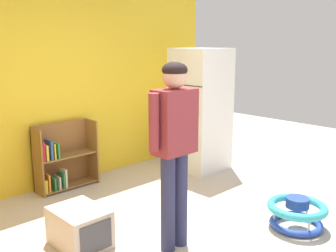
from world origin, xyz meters
TOP-DOWN VIEW (x-y plane):
  - ground_plane at (0.00, 0.00)m, footprint 12.00×12.00m
  - back_wall at (0.00, 2.33)m, footprint 5.20×0.06m
  - refrigerator at (1.82, 1.46)m, footprint 0.73×0.68m
  - bookshelf at (-0.09, 2.15)m, footprint 0.80×0.28m
  - standing_person at (-0.09, 0.07)m, footprint 0.57×0.22m
  - baby_walker at (1.09, -0.52)m, footprint 0.60×0.60m
  - pet_carrier at (-0.71, 0.70)m, footprint 0.42×0.55m

SIDE VIEW (x-z plane):
  - ground_plane at x=0.00m, z-range 0.00..0.00m
  - baby_walker at x=1.09m, z-range 0.00..0.32m
  - pet_carrier at x=-0.71m, z-range 0.00..0.36m
  - bookshelf at x=-0.09m, z-range -0.05..0.80m
  - refrigerator at x=1.82m, z-range 0.00..1.78m
  - standing_person at x=-0.09m, z-range 0.18..1.89m
  - back_wall at x=0.00m, z-range 0.00..2.70m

